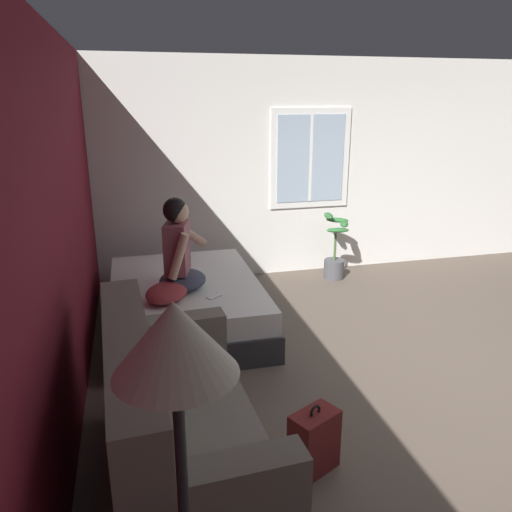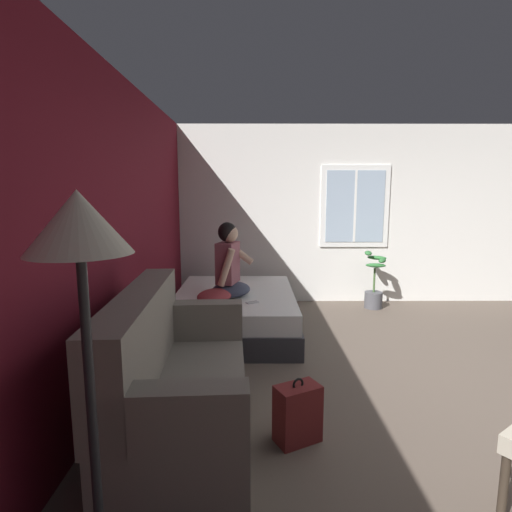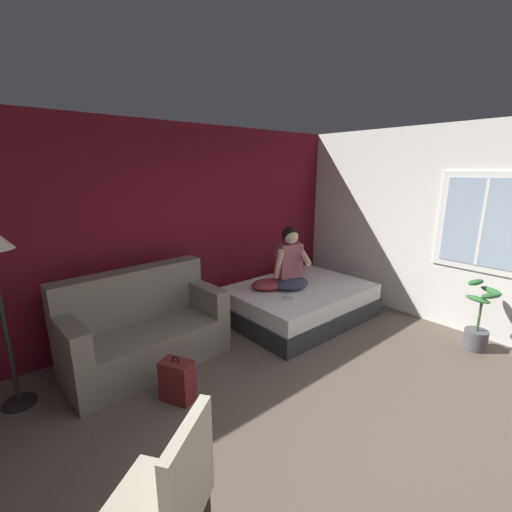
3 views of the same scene
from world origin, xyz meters
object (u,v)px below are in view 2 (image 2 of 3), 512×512
(potted_plant, at_px, (374,288))
(person_seated, at_px, (229,266))
(floor_lamp, at_px, (82,269))
(cell_phone, at_px, (252,302))
(bed, at_px, (235,311))
(backpack, at_px, (297,414))
(throw_pillow, at_px, (215,296))
(couch, at_px, (175,384))

(potted_plant, bearing_deg, person_seated, 118.59)
(floor_lamp, bearing_deg, cell_phone, -11.06)
(bed, bearing_deg, cell_phone, -155.45)
(backpack, xyz_separation_m, throw_pillow, (1.81, 0.73, 0.36))
(bed, xyz_separation_m, floor_lamp, (-3.42, 0.36, 1.19))
(person_seated, height_order, potted_plant, person_seated)
(throw_pillow, xyz_separation_m, floor_lamp, (-2.98, 0.15, 0.88))
(person_seated, bearing_deg, bed, -17.47)
(throw_pillow, bearing_deg, couch, 176.81)
(bed, xyz_separation_m, couch, (-2.21, 0.31, 0.16))
(couch, bearing_deg, backpack, -92.31)
(bed, height_order, person_seated, person_seated)
(couch, relative_size, cell_phone, 12.10)
(cell_phone, xyz_separation_m, floor_lamp, (-2.94, 0.58, 0.94))
(backpack, relative_size, cell_phone, 3.18)
(potted_plant, bearing_deg, throw_pillow, 122.09)
(backpack, distance_m, floor_lamp, 1.92)
(cell_phone, relative_size, potted_plant, 0.17)
(couch, distance_m, throw_pillow, 1.79)
(bed, height_order, potted_plant, potted_plant)
(floor_lamp, bearing_deg, couch, -2.55)
(floor_lamp, distance_m, potted_plant, 5.10)
(throw_pillow, height_order, cell_phone, throw_pillow)
(couch, height_order, floor_lamp, floor_lamp)
(bed, distance_m, person_seated, 0.63)
(backpack, relative_size, potted_plant, 0.54)
(bed, distance_m, potted_plant, 2.22)
(couch, xyz_separation_m, floor_lamp, (-1.20, 0.05, 1.04))
(backpack, bearing_deg, couch, 87.69)
(potted_plant, bearing_deg, cell_phone, 128.56)
(backpack, relative_size, throw_pillow, 0.95)
(bed, bearing_deg, backpack, -166.80)
(bed, bearing_deg, couch, 172.14)
(cell_phone, bearing_deg, floor_lamp, 136.42)
(throw_pillow, xyz_separation_m, potted_plant, (1.39, -2.21, -0.25))
(couch, xyz_separation_m, backpack, (-0.03, -0.83, -0.20))
(person_seated, relative_size, backpack, 1.91)
(couch, bearing_deg, throw_pillow, -3.19)
(couch, bearing_deg, person_seated, -7.04)
(bed, xyz_separation_m, person_seated, (-0.17, 0.05, 0.60))
(backpack, bearing_deg, bed, 13.20)
(couch, xyz_separation_m, throw_pillow, (1.78, -0.10, 0.16))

